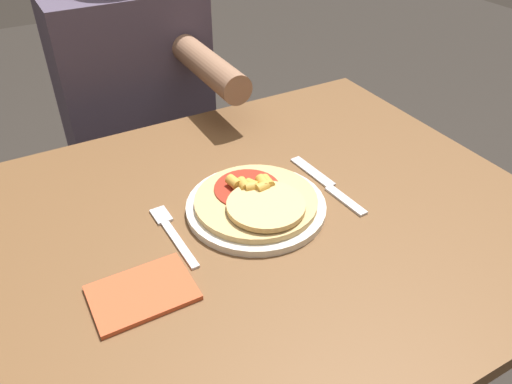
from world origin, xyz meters
TOP-DOWN VIEW (x-y plane):
  - dining_table at (0.00, 0.00)m, footprint 1.09×0.84m
  - plate at (0.04, 0.02)m, footprint 0.25×0.25m
  - pizza at (0.04, 0.02)m, footprint 0.22×0.22m
  - fork at (-0.12, 0.04)m, footprint 0.03×0.18m
  - knife at (0.20, 0.02)m, footprint 0.03×0.22m
  - napkin at (-0.21, -0.08)m, footprint 0.15×0.11m
  - person_diner at (0.02, 0.69)m, footprint 0.40×0.52m

SIDE VIEW (x-z plane):
  - dining_table at x=0.00m, z-range 0.26..1.04m
  - person_diner at x=0.02m, z-range 0.11..1.29m
  - knife at x=0.20m, z-range 0.78..0.78m
  - fork at x=-0.12m, z-range 0.78..0.78m
  - napkin at x=-0.21m, z-range 0.78..0.78m
  - plate at x=0.04m, z-range 0.78..0.79m
  - pizza at x=0.04m, z-range 0.78..0.82m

